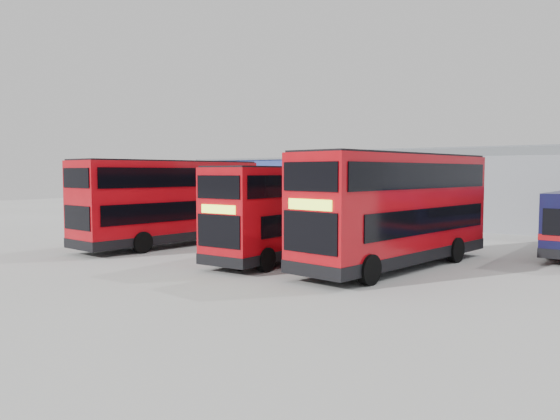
% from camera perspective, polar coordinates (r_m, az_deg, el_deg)
% --- Properties ---
extents(ground_plane, '(120.00, 120.00, 0.00)m').
position_cam_1_polar(ground_plane, '(27.24, 2.00, -4.37)').
color(ground_plane, '#A9A9A4').
rests_on(ground_plane, ground).
extents(office_block, '(12.30, 8.32, 5.12)m').
position_cam_1_polar(office_block, '(49.72, -0.32, 2.41)').
color(office_block, navy).
rests_on(office_block, ground).
extents(maintenance_shed, '(30.50, 12.00, 5.89)m').
position_cam_1_polar(maintenance_shed, '(43.19, 26.02, 1.79)').
color(maintenance_shed, '#8F949C').
rests_on(maintenance_shed, ground).
extents(double_decker_left, '(3.72, 11.02, 4.58)m').
position_cam_1_polar(double_decker_left, '(29.88, -11.35, 0.69)').
color(double_decker_left, '#BB0A13').
rests_on(double_decker_left, ground).
extents(double_decker_centre, '(2.59, 9.97, 4.20)m').
position_cam_1_polar(double_decker_centre, '(24.93, 1.11, -0.30)').
color(double_decker_centre, '#BB0A13').
rests_on(double_decker_centre, ground).
extents(double_decker_right, '(4.33, 11.42, 4.73)m').
position_cam_1_polar(double_decker_right, '(23.10, 12.10, -0.09)').
color(double_decker_right, '#BB0A13').
rests_on(double_decker_right, ground).
extents(panel_van, '(3.33, 5.84, 2.41)m').
position_cam_1_polar(panel_van, '(46.61, -3.82, 0.77)').
color(panel_van, silver).
rests_on(panel_van, ground).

